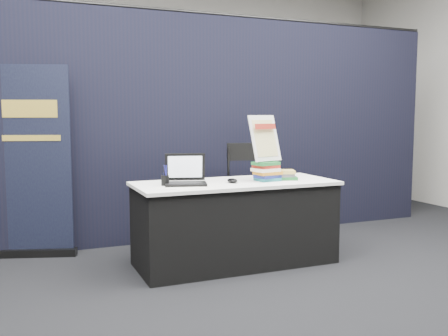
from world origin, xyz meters
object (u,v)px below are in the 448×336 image
display_table (235,223)px  book_stack_tall (266,171)px  info_sign (265,139)px  stacking_chair (256,190)px  pullup_banner (32,173)px  laptop (184,177)px  book_stack_short (283,175)px

display_table → book_stack_tall: bearing=-11.0°
info_sign → stacking_chair: 0.72m
info_sign → book_stack_tall: bearing=-107.4°
display_table → stacking_chair: stacking_chair is taller
pullup_banner → stacking_chair: pullup_banner is taller
laptop → book_stack_short: size_ratio=1.64×
display_table → pullup_banner: pullup_banner is taller
book_stack_tall → info_sign: bearing=90.0°
stacking_chair → book_stack_short: bearing=-70.9°
laptop → display_table: bearing=17.6°
laptop → book_stack_tall: bearing=13.0°
display_table → pullup_banner: 1.97m
book_stack_short → book_stack_tall: bearing=-175.6°
display_table → info_sign: (0.28, -0.02, 0.75)m
stacking_chair → info_sign: bearing=-93.8°
pullup_banner → stacking_chair: bearing=4.1°
display_table → stacking_chair: size_ratio=1.70×
stacking_chair → display_table: bearing=-120.8°
laptop → book_stack_short: laptop is taller
book_stack_short → stacking_chair: size_ratio=0.23×
display_table → book_stack_short: (0.47, -0.04, 0.42)m
book_stack_tall → pullup_banner: (-1.95, 1.00, -0.03)m
info_sign → pullup_banner: size_ratio=0.24×
book_stack_tall → pullup_banner: 2.19m
laptop → info_sign: size_ratio=0.93×
pullup_banner → display_table: bearing=-11.6°
laptop → stacking_chair: size_ratio=0.38×
info_sign → stacking_chair: (0.14, 0.46, -0.54)m
info_sign → pullup_banner: bearing=136.1°
book_stack_short → pullup_banner: (-2.14, 0.99, 0.01)m
stacking_chair → pullup_banner: bearing=179.9°
book_stack_short → stacking_chair: 0.52m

